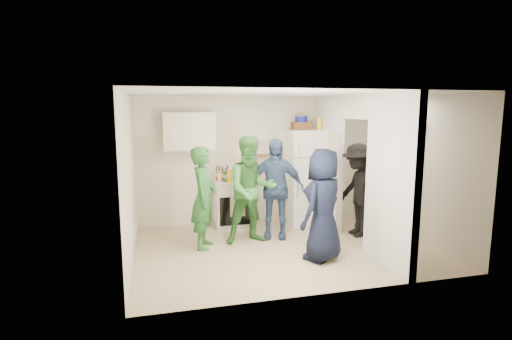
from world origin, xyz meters
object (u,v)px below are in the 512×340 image
Objects in this scene: person_green_left at (204,198)px; person_nook at (358,190)px; person_denim at (275,188)px; blue_bowl at (301,119)px; yellow_cup_stack_top at (319,123)px; wicker_basket at (301,126)px; fridge at (306,176)px; person_green_center at (252,190)px; person_navy at (323,205)px; stove at (234,204)px.

person_green_left reaches higher than person_nook.
person_nook is (1.47, -0.27, -0.05)m from person_denim.
person_green_left is at bearing -150.55° from person_denim.
blue_bowl is 0.96× the size of yellow_cup_stack_top.
blue_bowl reaches higher than wicker_basket.
fridge is 5.31× the size of wicker_basket.
yellow_cup_stack_top reaches higher than person_green_center.
fridge reaches higher than person_nook.
blue_bowl is 2.38m from person_navy.
person_green_center is (-1.23, -0.98, -1.02)m from wicker_basket.
person_green_center is (0.82, 0.06, 0.07)m from person_green_left.
person_green_center is at bearing -151.84° from yellow_cup_stack_top.
person_green_center reaches higher than stove.
yellow_cup_stack_top is (1.67, -0.13, 1.53)m from stove.
person_navy reaches higher than stove.
wicker_basket reaches higher than stove.
person_denim reaches higher than stove.
person_nook is at bearing -57.49° from blue_bowl.
blue_bowl is 0.14× the size of person_nook.
wicker_basket is 0.21× the size of person_green_left.
fridge is 2.02m from person_navy.
blue_bowl is at bearing -136.45° from person_navy.
yellow_cup_stack_top is at bearing -52.21° from person_green_left.
person_navy is (0.85, -1.03, -0.06)m from person_green_center.
person_green_center is at bearing -141.48° from blue_bowl.
fridge is 7.74× the size of blue_bowl.
person_denim is (0.45, 0.16, -0.03)m from person_green_center.
yellow_cup_stack_top is 1.53m from person_nook.
person_green_center is 1.08× the size of person_navy.
stove is 0.54× the size of person_nook.
person_navy reaches higher than person_green_left.
stove is at bearing -179.15° from blue_bowl.
person_nook is (0.37, -0.93, -1.15)m from yellow_cup_stack_top.
person_navy is (-0.48, -1.96, -0.08)m from fridge.
person_navy is at bearing -52.30° from person_denim.
person_navy is at bearing -64.02° from stove.
person_green_center is at bearing -140.79° from person_denim.
person_denim is (1.27, 0.23, 0.05)m from person_green_left.
wicker_basket reaches higher than person_navy.
person_green_left is at bearing -65.74° from person_navy.
person_navy is at bearing -48.68° from person_nook.
stove is at bearing -116.96° from person_nook.
fridge is 1.11× the size of person_nook.
blue_bowl is at bearing 65.68° from person_denim.
person_green_left is (-2.15, -0.99, -0.09)m from fridge.
person_nook is at bearing -73.72° from person_green_left.
blue_bowl is 0.14× the size of person_denim.
yellow_cup_stack_top is at bearing -146.37° from person_navy.
person_green_center is at bearing -86.09° from person_navy.
yellow_cup_stack_top is 0.15× the size of person_nook.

